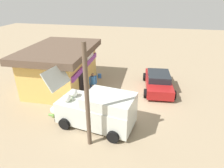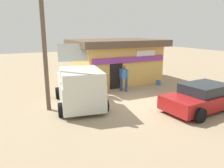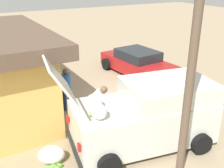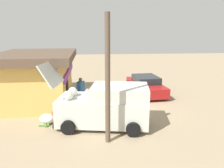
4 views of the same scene
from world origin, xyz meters
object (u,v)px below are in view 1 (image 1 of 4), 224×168
(storefront_bar, at_px, (61,67))
(parked_sedan, at_px, (158,81))
(customer_bending, at_px, (90,95))
(paint_bucket, at_px, (99,76))
(vendor_standing, at_px, (93,82))
(unloaded_banana_pile, at_px, (56,110))
(delivery_van, at_px, (98,109))

(storefront_bar, bearing_deg, parked_sedan, -81.98)
(parked_sedan, height_order, customer_bending, customer_bending)
(parked_sedan, height_order, paint_bucket, parked_sedan)
(parked_sedan, bearing_deg, paint_bucket, 77.09)
(storefront_bar, distance_m, vendor_standing, 2.91)
(unloaded_banana_pile, bearing_deg, parked_sedan, -52.01)
(vendor_standing, xyz_separation_m, unloaded_banana_pile, (-2.81, 1.52, -0.72))
(vendor_standing, bearing_deg, storefront_bar, 72.26)
(unloaded_banana_pile, height_order, paint_bucket, unloaded_banana_pile)
(unloaded_banana_pile, distance_m, paint_bucket, 5.91)
(storefront_bar, xyz_separation_m, paint_bucket, (2.12, -2.32, -1.44))
(paint_bucket, bearing_deg, storefront_bar, 132.39)
(vendor_standing, bearing_deg, unloaded_banana_pile, 151.61)
(parked_sedan, relative_size, paint_bucket, 13.42)
(delivery_van, relative_size, vendor_standing, 3.04)
(delivery_van, relative_size, parked_sedan, 1.12)
(parked_sedan, distance_m, paint_bucket, 4.99)
(storefront_bar, distance_m, unloaded_banana_pile, 4.10)
(customer_bending, bearing_deg, vendor_standing, 11.10)
(customer_bending, bearing_deg, parked_sedan, -48.86)
(unloaded_banana_pile, xyz_separation_m, paint_bucket, (5.79, -1.15, -0.06))
(storefront_bar, relative_size, unloaded_banana_pile, 7.20)
(delivery_van, height_order, parked_sedan, delivery_van)
(vendor_standing, relative_size, paint_bucket, 4.97)
(storefront_bar, bearing_deg, vendor_standing, -107.74)
(storefront_bar, relative_size, delivery_van, 1.32)
(storefront_bar, xyz_separation_m, vendor_standing, (-0.86, -2.70, -0.66))
(delivery_van, relative_size, unloaded_banana_pile, 5.46)
(parked_sedan, bearing_deg, customer_bending, 131.14)
(parked_sedan, distance_m, unloaded_banana_pile, 7.62)
(paint_bucket, bearing_deg, parked_sedan, -102.91)
(storefront_bar, distance_m, paint_bucket, 3.46)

